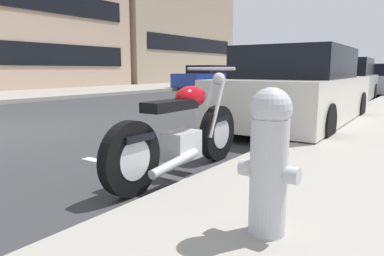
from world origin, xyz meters
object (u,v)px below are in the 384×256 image
object	(u,v)px
parked_car_near_corner	(298,90)
fire_hydrant	(269,158)
parked_car_mid_block	(342,83)
parked_car_behind_motorcycle	(372,80)
parked_motorcycle	(183,134)
car_opposite_curb	(208,78)

from	to	relation	value
parked_car_near_corner	fire_hydrant	xyz separation A→B (m)	(-4.92, -1.49, -0.11)
parked_car_mid_block	parked_car_behind_motorcycle	bearing A→B (deg)	-4.50
parked_motorcycle	parked_car_mid_block	world-z (taller)	parked_car_mid_block
fire_hydrant	parked_car_behind_motorcycle	bearing A→B (deg)	6.58
fire_hydrant	car_opposite_curb	bearing A→B (deg)	33.77
parked_car_mid_block	car_opposite_curb	world-z (taller)	parked_car_mid_block
parked_car_mid_block	parked_car_behind_motorcycle	size ratio (longest dim) A/B	0.97
parked_motorcycle	parked_car_near_corner	bearing A→B (deg)	0.06
car_opposite_curb	fire_hydrant	distance (m)	18.13
parked_motorcycle	parked_car_near_corner	size ratio (longest dim) A/B	0.47
parked_car_behind_motorcycle	fire_hydrant	size ratio (longest dim) A/B	5.45
car_opposite_curb	fire_hydrant	world-z (taller)	car_opposite_curb
parked_motorcycle	parked_car_mid_block	distance (m)	9.29
parked_motorcycle	car_opposite_curb	xyz separation A→B (m)	(14.03, 8.68, 0.19)
fire_hydrant	parked_car_mid_block	bearing A→B (deg)	10.40
parked_car_behind_motorcycle	fire_hydrant	world-z (taller)	parked_car_behind_motorcycle
parked_car_behind_motorcycle	parked_car_near_corner	bearing A→B (deg)	178.46
parked_motorcycle	car_opposite_curb	bearing A→B (deg)	30.39
parked_car_near_corner	car_opposite_curb	size ratio (longest dim) A/B	1.05
parked_car_near_corner	parked_car_mid_block	distance (m)	5.41
parked_car_mid_block	parked_car_behind_motorcycle	xyz separation A→B (m)	(5.09, -0.12, -0.04)
parked_car_near_corner	parked_motorcycle	bearing A→B (deg)	179.70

